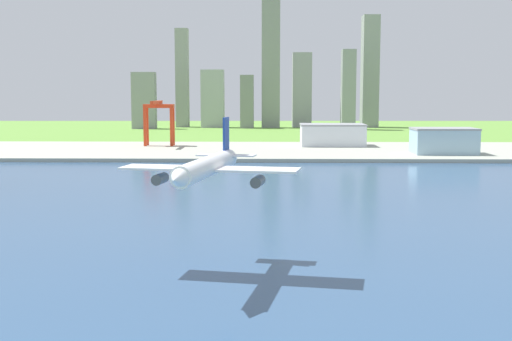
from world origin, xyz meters
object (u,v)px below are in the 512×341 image
Objects in this scene: port_crane_red at (159,113)px; warehouse_annex at (444,141)px; airplane_landing at (206,168)px; warehouse_main at (332,135)px.

warehouse_annex is at bearing -16.98° from port_crane_red.
airplane_landing is 1.13× the size of warehouse_annex.
port_crane_red reaches higher than warehouse_main.
warehouse_main is at bearing 80.05° from airplane_landing.
warehouse_annex is at bearing 65.82° from airplane_landing.
airplane_landing is 0.95× the size of warehouse_main.
warehouse_annex is (129.45, 288.32, -14.68)m from airplane_landing.
airplane_landing is 1.18× the size of port_crane_red.
port_crane_red is (-69.72, 349.13, 1.31)m from airplane_landing.
airplane_landing is at bearing -78.71° from port_crane_red.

